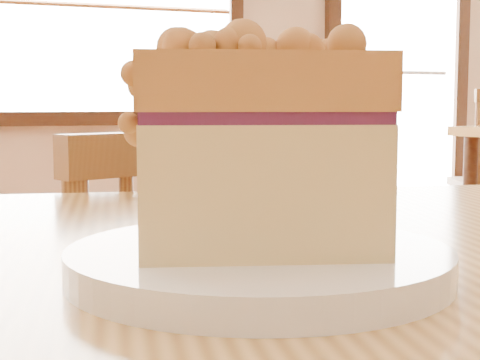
# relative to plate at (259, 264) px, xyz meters

# --- Properties ---
(entry_door) EXTENTS (1.08, 0.06, 2.29)m
(entry_door) POSITION_rel_plate_xyz_m (2.58, 3.89, 0.44)
(entry_door) COLOR white
(entry_door) RESTS_ON ground
(plate) EXTENTS (0.22, 0.22, 0.02)m
(plate) POSITION_rel_plate_xyz_m (0.00, 0.00, 0.00)
(plate) COLOR white
(plate) RESTS_ON cafe_table_main
(cake_slice) EXTENTS (0.15, 0.13, 0.12)m
(cake_slice) POSITION_rel_plate_xyz_m (0.00, -0.00, 0.07)
(cake_slice) COLOR #D3B877
(cake_slice) RESTS_ON plate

